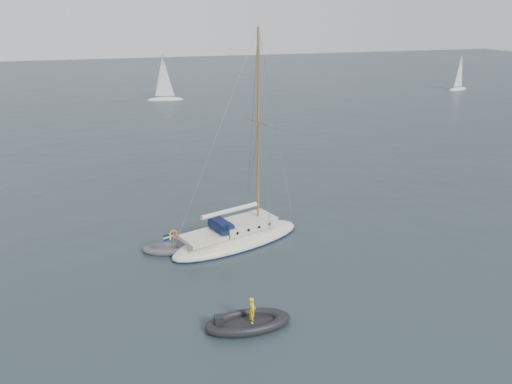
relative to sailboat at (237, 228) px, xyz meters
name	(u,v)px	position (x,y,z in m)	size (l,w,h in m)	color
ground	(275,246)	(2.25, -1.20, -1.08)	(300.00, 300.00, 0.00)	black
sailboat	(237,228)	(0.00, 0.00, 0.00)	(10.04, 3.01, 14.30)	white
dinghy	(166,249)	(-4.73, 0.14, -0.89)	(3.00, 1.35, 0.43)	#4D4D53
rib	(248,322)	(-2.15, -9.18, -0.83)	(4.29, 1.95, 1.59)	black
distant_yacht_c	(164,80)	(4.06, 59.15, 2.43)	(6.21, 3.31, 8.22)	silver
distant_yacht_b	(460,73)	(61.11, 53.45, 2.14)	(5.69, 3.04, 7.54)	silver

